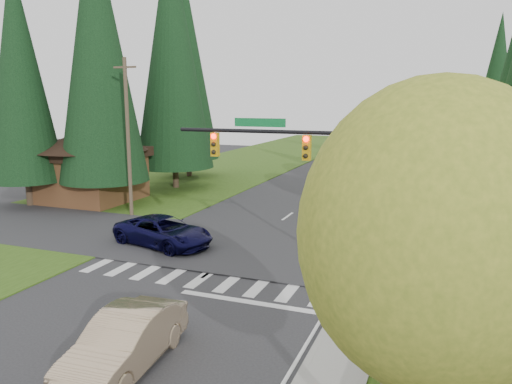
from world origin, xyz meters
The scene contains 31 objects.
ground centered at (0.00, 0.00, 0.00)m, with size 120.00×120.00×0.00m, color #28282B.
grass_east centered at (13.00, 20.00, 0.03)m, with size 14.00×110.00×0.06m, color #304B14.
grass_west centered at (-13.00, 20.00, 0.03)m, with size 14.00×110.00×0.06m, color #304B14.
cross_street centered at (0.00, 8.00, 0.00)m, with size 120.00×8.00×0.10m, color #28282B.
sidewalk_east centered at (6.90, 22.00, 0.07)m, with size 1.80×80.00×0.13m, color gray.
curb_east centered at (6.05, 22.00, 0.07)m, with size 0.20×80.00×0.13m, color gray.
stone_wall_north centered at (8.60, 30.00, 0.35)m, with size 0.70×40.00×0.70m, color #4C4438.
traffic_signal centered at (4.37, 4.50, 4.98)m, with size 8.70×0.37×6.80m.
brown_building centered at (-15.00, 15.00, 3.14)m, with size 8.40×8.40×5.40m.
utility_pole centered at (-9.50, 12.00, 5.14)m, with size 1.60×0.24×10.00m.
decid_tree_0 centered at (9.20, 14.00, 5.60)m, with size 4.80×4.80×8.37m.
decid_tree_1 centered at (9.30, 21.00, 5.80)m, with size 5.20×5.20×8.80m.
decid_tree_2 centered at (9.10, 28.00, 5.93)m, with size 5.00×5.00×8.82m.
decid_tree_3 centered at (9.20, 35.00, 5.66)m, with size 5.00×5.00×8.55m.
decid_tree_4 centered at (9.30, 42.00, 6.06)m, with size 5.40×5.40×9.18m.
decid_tree_5 centered at (9.10, 49.00, 5.53)m, with size 4.80×4.80×8.30m.
decid_tree_6 centered at (9.20, 56.00, 5.86)m, with size 5.20×5.20×8.86m.
decid_tree_south centered at (9.30, -6.00, 5.27)m, with size 4.60×4.60×7.92m.
conifer_w_a centered at (-13.00, 14.00, 10.79)m, with size 6.12×6.12×19.80m.
conifer_w_b centered at (-16.00, 18.00, 9.79)m, with size 5.44×5.44×17.80m.
conifer_w_c centered at (-12.00, 22.00, 11.29)m, with size 6.46×6.46×20.80m.
conifer_w_d centered at (-18.00, 12.00, 9.29)m, with size 5.10×5.10×16.80m.
conifer_w_e centered at (-14.00, 28.00, 10.29)m, with size 5.78×5.78×18.80m.
conifer_e_c centered at (14.00, 48.00, 9.29)m, with size 5.10×5.10×16.80m.
sedan_champagne centered at (1.30, -3.76, 0.80)m, with size 1.70×4.88×1.61m, color tan.
suv_navy centered at (-4.01, 6.96, 0.76)m, with size 2.53×5.49×1.53m, color black.
parked_car_a centered at (5.24, 15.58, 0.80)m, with size 1.88×4.67×1.59m, color #B9BABE.
parked_car_b centered at (4.20, 24.36, 0.74)m, with size 2.08×5.12×1.49m, color gray.
parked_car_c centered at (5.60, 29.00, 0.69)m, with size 1.46×4.19×1.38m, color #B2B2B7.
parked_car_d centered at (5.29, 36.00, 0.73)m, with size 1.72×4.27×1.46m, color silver.
parked_car_e centered at (5.60, 43.00, 0.71)m, with size 1.98×4.87×1.41m, color #B8B8BD.
Camera 1 is at (9.40, -14.52, 7.52)m, focal length 35.00 mm.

